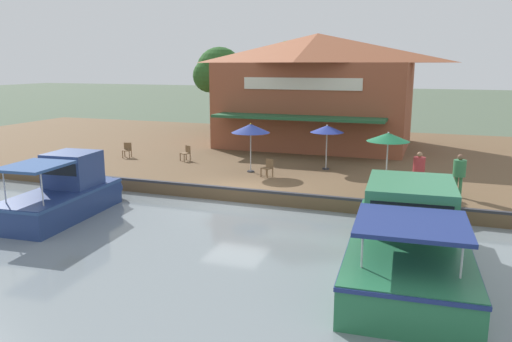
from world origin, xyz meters
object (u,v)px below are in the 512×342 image
Objects in this scene: waterfront_restaurant at (317,89)px; cafe_chair_far_corner_seat at (127,149)px; cafe_chair_mid_patio at (268,167)px; motorboat_far_downstream at (408,235)px; cafe_chair_beside_entrance at (186,152)px; person_at_quay_edge at (419,167)px; tree_behind_restaurant at (288,71)px; patio_umbrella_far_corner at (327,129)px; person_near_entrance at (459,170)px; patio_umbrella_mid_patio_right at (388,137)px; motorboat_fourth_along at (70,193)px; patio_umbrella_near_quay_edge at (251,128)px; tree_downstream_bank at (217,72)px.

cafe_chair_far_corner_seat is (8.37, -9.22, -3.23)m from waterfront_restaurant.
motorboat_far_downstream is (7.44, 6.94, -0.15)m from cafe_chair_mid_patio.
person_at_quay_edge is at bearing 76.69° from cafe_chair_beside_entrance.
tree_behind_restaurant is at bearing -155.55° from motorboat_far_downstream.
patio_umbrella_far_corner is 0.32× the size of tree_behind_restaurant.
waterfront_restaurant is 13.40m from person_at_quay_edge.
cafe_chair_far_corner_seat is 15.53m from tree_behind_restaurant.
person_near_entrance is (11.36, 8.62, -2.58)m from waterfront_restaurant.
person_near_entrance is at bearing 89.40° from patio_umbrella_mid_patio_right.
cafe_chair_far_corner_seat and cafe_chair_mid_patio have the same top height.
cafe_chair_beside_entrance is at bearing -105.93° from patio_umbrella_mid_patio_right.
waterfront_restaurant reaches higher than cafe_chair_beside_entrance.
motorboat_far_downstream is (6.53, 1.30, -1.99)m from patio_umbrella_mid_patio_right.
tree_behind_restaurant is at bearing -144.06° from person_near_entrance.
motorboat_fourth_along is at bearing -41.90° from patio_umbrella_far_corner.
motorboat_fourth_along is (8.76, 3.24, -0.18)m from cafe_chair_far_corner_seat.
cafe_chair_beside_entrance is at bearing -103.31° from person_at_quay_edge.
person_at_quay_edge reaches higher than cafe_chair_far_corner_seat.
patio_umbrella_mid_patio_right is 3.00× the size of cafe_chair_far_corner_seat.
patio_umbrella_far_corner is 3.84m from cafe_chair_mid_patio.
tree_behind_restaurant reaches higher than patio_umbrella_near_quay_edge.
patio_umbrella_mid_patio_right reaches higher than cafe_chair_mid_patio.
cafe_chair_far_corner_seat is (-1.33, -8.18, -1.73)m from patio_umbrella_near_quay_edge.
tree_downstream_bank is (-14.39, -4.49, 4.18)m from cafe_chair_beside_entrance.
cafe_chair_beside_entrance is at bearing -127.81° from motorboat_far_downstream.
patio_umbrella_mid_patio_right is 6.95m from motorboat_far_downstream.
person_at_quay_edge is (2.72, 16.27, 0.62)m from cafe_chair_far_corner_seat.
person_near_entrance is (0.03, 2.88, -1.19)m from patio_umbrella_mid_patio_right.
person_at_quay_edge is at bearing -99.79° from person_near_entrance.
cafe_chair_mid_patio is 0.48× the size of person_near_entrance.
motorboat_fourth_along is at bearing -19.25° from waterfront_restaurant.
tree_downstream_bank is at bearing -122.10° from waterfront_restaurant.
cafe_chair_far_corner_seat is at bearing -99.48° from person_at_quay_edge.
cafe_chair_far_corner_seat is at bearing -159.71° from motorboat_fourth_along.
motorboat_far_downstream is at bearing 59.75° from cafe_chair_far_corner_seat.
waterfront_restaurant reaches higher than patio_umbrella_far_corner.
motorboat_far_downstream is at bearing 21.53° from waterfront_restaurant.
tree_behind_restaurant reaches higher than patio_umbrella_mid_patio_right.
motorboat_far_downstream is (9.74, 12.55, -0.15)m from cafe_chair_beside_entrance.
patio_umbrella_mid_patio_right is at bearing -79.52° from person_at_quay_edge.
cafe_chair_beside_entrance is 0.09× the size of motorboat_far_downstream.
cafe_chair_beside_entrance is 6.07m from cafe_chair_mid_patio.
motorboat_far_downstream is at bearing -0.02° from person_at_quay_edge.
patio_umbrella_near_quay_edge is 11.64m from motorboat_far_downstream.
waterfront_restaurant is 14.68× the size of cafe_chair_far_corner_seat.
cafe_chair_beside_entrance is 12.92m from person_at_quay_edge.
person_near_entrance is (0.27, 1.57, 0.03)m from person_at_quay_edge.
patio_umbrella_far_corner is 8.08m from cafe_chair_beside_entrance.
tree_downstream_bank is (-15.98, -8.96, 2.45)m from patio_umbrella_near_quay_edge.
person_near_entrance is at bearing 35.94° from tree_behind_restaurant.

